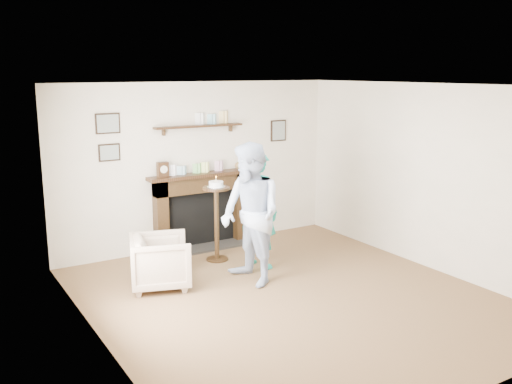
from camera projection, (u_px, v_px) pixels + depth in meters
ground at (291, 298)px, 6.81m from camera, size 5.00×5.00×0.00m
room_shell at (260, 156)px, 7.04m from camera, size 4.54×5.02×2.52m
armchair at (161, 287)px, 7.16m from camera, size 0.91×0.90×0.66m
man at (251, 283)px, 7.30m from camera, size 0.73×0.91×1.80m
woman at (258, 266)px, 7.90m from camera, size 0.57×0.69×1.62m
pedestal_table at (216, 209)px, 8.01m from camera, size 0.38×0.38×1.22m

